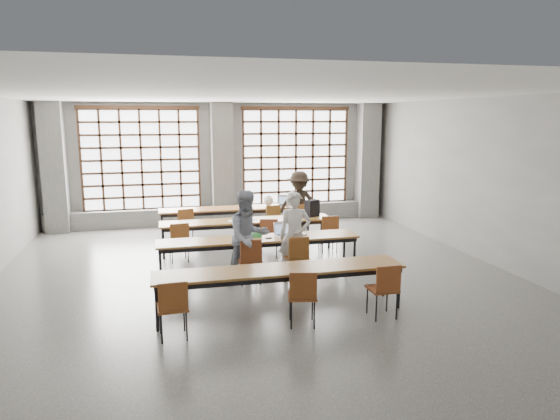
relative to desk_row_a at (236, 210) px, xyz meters
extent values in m
plane|color=#4C4C49|center=(-0.15, -3.77, -0.66)|extent=(11.00, 11.00, 0.00)
plane|color=silver|center=(-0.15, -3.77, 2.84)|extent=(11.00, 11.00, 0.00)
plane|color=#626260|center=(-0.15, 1.73, 1.09)|extent=(10.00, 0.00, 10.00)
plane|color=#626260|center=(-0.15, -9.27, 1.09)|extent=(10.00, 0.00, 10.00)
plane|color=#626260|center=(4.85, -3.77, 1.09)|extent=(0.00, 11.00, 11.00)
cube|color=#545451|center=(-4.65, 1.45, 1.09)|extent=(0.60, 0.55, 3.50)
cube|color=#545451|center=(-0.15, 1.45, 1.09)|extent=(0.60, 0.55, 3.50)
cube|color=#545451|center=(4.35, 1.45, 1.09)|extent=(0.60, 0.55, 3.50)
cube|color=white|center=(-2.40, 1.71, 1.24)|extent=(3.20, 0.02, 2.80)
cube|color=black|center=(-2.40, 1.63, 1.24)|extent=(3.20, 0.05, 2.80)
cube|color=black|center=(-2.40, 1.63, -0.21)|extent=(3.32, 0.07, 0.10)
cube|color=black|center=(-2.40, 1.63, 2.69)|extent=(3.32, 0.07, 0.10)
cube|color=white|center=(2.10, 1.71, 1.24)|extent=(3.20, 0.02, 2.80)
cube|color=black|center=(2.10, 1.63, 1.24)|extent=(3.20, 0.05, 2.80)
cube|color=black|center=(2.10, 1.63, -0.21)|extent=(3.32, 0.07, 0.10)
cube|color=black|center=(2.10, 1.63, 2.69)|extent=(3.32, 0.07, 0.10)
cube|color=#545451|center=(-0.15, 1.53, -0.41)|extent=(9.80, 0.35, 0.50)
cube|color=brown|center=(0.00, 0.00, 0.05)|extent=(4.00, 0.70, 0.04)
cube|color=black|center=(0.00, 0.00, -0.01)|extent=(3.90, 0.64, 0.08)
cylinder|color=black|center=(-1.92, -0.29, -0.32)|extent=(0.05, 0.05, 0.69)
cylinder|color=black|center=(-1.92, 0.29, -0.32)|extent=(0.05, 0.05, 0.69)
cylinder|color=black|center=(1.92, -0.29, -0.32)|extent=(0.05, 0.05, 0.69)
cylinder|color=black|center=(1.92, 0.29, -0.32)|extent=(0.05, 0.05, 0.69)
cube|color=brown|center=(0.01, -1.66, 0.05)|extent=(4.00, 0.70, 0.04)
cube|color=black|center=(0.01, -1.66, -0.01)|extent=(3.90, 0.64, 0.08)
cylinder|color=black|center=(-1.91, -1.95, -0.32)|extent=(0.05, 0.05, 0.69)
cylinder|color=black|center=(-1.91, -1.37, -0.32)|extent=(0.05, 0.05, 0.69)
cylinder|color=black|center=(1.93, -1.95, -0.32)|extent=(0.05, 0.05, 0.69)
cylinder|color=black|center=(1.93, -1.37, -0.32)|extent=(0.05, 0.05, 0.69)
cube|color=brown|center=(-0.07, -3.45, 0.05)|extent=(4.00, 0.70, 0.04)
cube|color=black|center=(-0.07, -3.45, -0.01)|extent=(3.90, 0.64, 0.08)
cylinder|color=black|center=(-1.99, -3.74, -0.32)|extent=(0.05, 0.05, 0.69)
cylinder|color=black|center=(-1.99, -3.16, -0.32)|extent=(0.05, 0.05, 0.69)
cylinder|color=black|center=(1.85, -3.74, -0.32)|extent=(0.05, 0.05, 0.69)
cylinder|color=black|center=(1.85, -3.16, -0.32)|extent=(0.05, 0.05, 0.69)
cube|color=brown|center=(-0.14, -5.52, 0.05)|extent=(4.00, 0.70, 0.04)
cube|color=black|center=(-0.14, -5.52, -0.01)|extent=(3.90, 0.64, 0.08)
cylinder|color=black|center=(-2.06, -5.81, -0.32)|extent=(0.05, 0.05, 0.69)
cylinder|color=black|center=(-2.06, -5.23, -0.32)|extent=(0.05, 0.05, 0.69)
cylinder|color=black|center=(1.78, -5.81, -0.32)|extent=(0.05, 0.05, 0.69)
cylinder|color=black|center=(1.78, -5.23, -0.32)|extent=(0.05, 0.05, 0.69)
cube|color=brown|center=(-1.40, -0.55, -0.21)|extent=(0.52, 0.52, 0.04)
cube|color=brown|center=(-1.35, -0.74, 0.02)|extent=(0.39, 0.13, 0.40)
cylinder|color=black|center=(-1.40, -0.55, -0.44)|extent=(0.02, 0.02, 0.45)
cube|color=brown|center=(0.80, -0.55, -0.21)|extent=(0.51, 0.51, 0.04)
cube|color=brown|center=(0.85, -0.74, 0.02)|extent=(0.40, 0.12, 0.40)
cylinder|color=black|center=(0.80, -0.55, -0.44)|extent=(0.02, 0.02, 0.45)
cube|color=brown|center=(1.60, -0.55, -0.21)|extent=(0.48, 0.48, 0.04)
cube|color=brown|center=(1.57, -0.75, 0.02)|extent=(0.40, 0.09, 0.40)
cylinder|color=black|center=(1.60, -0.55, -0.44)|extent=(0.02, 0.02, 0.45)
cube|color=brown|center=(-1.59, -2.21, -0.21)|extent=(0.47, 0.47, 0.04)
cube|color=brown|center=(-1.57, -2.41, 0.02)|extent=(0.40, 0.08, 0.40)
cylinder|color=black|center=(-1.59, -2.21, -0.44)|extent=(0.02, 0.02, 0.45)
cube|color=brown|center=(0.41, -2.21, -0.21)|extent=(0.51, 0.51, 0.04)
cube|color=brown|center=(0.36, -2.41, 0.02)|extent=(0.40, 0.12, 0.40)
cylinder|color=black|center=(0.41, -2.21, -0.44)|extent=(0.02, 0.02, 0.45)
cube|color=brown|center=(1.81, -2.21, -0.21)|extent=(0.44, 0.44, 0.04)
cube|color=brown|center=(1.80, -2.41, 0.02)|extent=(0.40, 0.05, 0.40)
cylinder|color=black|center=(1.81, -2.21, -0.44)|extent=(0.02, 0.02, 0.45)
cube|color=maroon|center=(-0.37, -4.00, -0.21)|extent=(0.43, 0.43, 0.04)
cube|color=maroon|center=(-0.36, -4.20, 0.02)|extent=(0.40, 0.04, 0.40)
cylinder|color=black|center=(-0.37, -4.00, -0.44)|extent=(0.02, 0.02, 0.45)
cube|color=brown|center=(0.53, -4.00, -0.21)|extent=(0.45, 0.45, 0.04)
cube|color=brown|center=(0.55, -4.20, 0.02)|extent=(0.40, 0.06, 0.40)
cylinder|color=black|center=(0.53, -4.00, -0.44)|extent=(0.02, 0.02, 0.45)
cube|color=brown|center=(-1.84, -6.07, -0.21)|extent=(0.44, 0.44, 0.04)
cube|color=brown|center=(-1.83, -6.27, 0.02)|extent=(0.40, 0.05, 0.40)
cylinder|color=black|center=(-1.84, -6.07, -0.44)|extent=(0.02, 0.02, 0.45)
cube|color=brown|center=(0.06, -6.07, -0.21)|extent=(0.50, 0.50, 0.04)
cube|color=brown|center=(0.02, -6.27, 0.02)|extent=(0.40, 0.11, 0.40)
cylinder|color=black|center=(0.06, -6.07, -0.44)|extent=(0.02, 0.02, 0.45)
cube|color=brown|center=(1.36, -6.07, -0.21)|extent=(0.42, 0.42, 0.04)
cube|color=brown|center=(1.36, -6.27, 0.02)|extent=(0.40, 0.03, 0.40)
cylinder|color=black|center=(1.36, -6.07, -0.44)|extent=(0.02, 0.02, 0.45)
imported|color=silver|center=(0.53, -3.95, 0.19)|extent=(0.66, 0.46, 1.71)
imported|color=#1A294E|center=(-0.37, -3.95, 0.22)|extent=(1.00, 0.87, 1.76)
imported|color=black|center=(1.60, -0.50, 0.19)|extent=(1.24, 0.93, 1.70)
cube|color=silver|center=(0.48, -3.40, 0.08)|extent=(0.41, 0.33, 0.02)
cube|color=black|center=(0.48, -3.41, 0.09)|extent=(0.33, 0.24, 0.00)
cube|color=silver|center=(0.45, -3.26, 0.20)|extent=(0.37, 0.14, 0.26)
cube|color=#83A3E2|center=(0.45, -3.27, 0.17)|extent=(0.31, 0.11, 0.21)
cube|color=#B6B6BB|center=(1.35, 0.05, 0.08)|extent=(0.42, 0.35, 0.02)
cube|color=black|center=(1.35, 0.04, 0.09)|extent=(0.34, 0.26, 0.00)
cube|color=#B6B6BB|center=(1.39, 0.18, 0.20)|extent=(0.36, 0.16, 0.26)
cube|color=#93C6FF|center=(1.39, 0.17, 0.17)|extent=(0.31, 0.13, 0.21)
ellipsoid|color=white|center=(0.88, -3.47, 0.08)|extent=(0.11, 0.09, 0.04)
cube|color=green|center=(-0.12, -3.37, 0.11)|extent=(0.26, 0.12, 0.09)
cube|color=black|center=(0.11, -3.55, 0.07)|extent=(0.14, 0.10, 0.01)
cube|color=silver|center=(-0.29, -1.71, 0.07)|extent=(0.34, 0.27, 0.00)
cube|color=white|center=(0.11, -1.66, 0.07)|extent=(0.33, 0.26, 0.00)
cube|color=black|center=(1.61, -1.61, 0.27)|extent=(0.37, 0.31, 0.40)
ellipsoid|color=white|center=(0.90, 0.05, 0.21)|extent=(0.32, 0.29, 0.29)
cube|color=#AD152E|center=(-1.84, -6.07, -0.16)|extent=(0.22, 0.14, 0.06)
camera|label=1|loc=(-1.94, -12.89, 2.42)|focal=32.00mm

